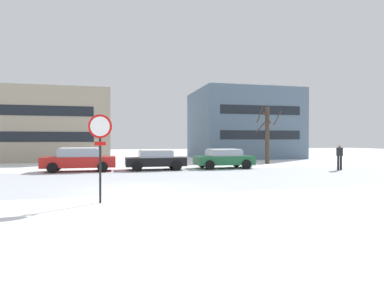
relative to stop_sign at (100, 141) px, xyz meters
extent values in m
plane|color=white|center=(1.30, 2.21, -1.98)|extent=(120.00, 120.00, 0.00)
cube|color=#B7BCC4|center=(1.30, 5.98, -1.97)|extent=(80.00, 9.54, 0.00)
cylinder|color=black|center=(0.00, 0.00, -0.78)|extent=(0.07, 0.20, 2.39)
cylinder|color=red|center=(0.00, 0.00, 0.46)|extent=(0.74, 0.20, 0.76)
cylinder|color=white|center=(0.00, -0.01, 0.46)|extent=(0.61, 0.17, 0.62)
cube|color=red|center=(0.00, 0.00, -0.09)|extent=(0.35, 0.11, 0.12)
cylinder|color=white|center=(0.00, 0.01, 0.51)|extent=(0.41, 0.12, 0.42)
cube|color=red|center=(-1.61, 11.30, -1.37)|extent=(4.50, 1.78, 0.67)
cube|color=#8C99A8|center=(-1.61, 11.30, -0.78)|extent=(2.48, 1.63, 0.51)
cube|color=white|center=(-1.61, 11.30, -0.50)|extent=(2.25, 1.51, 0.06)
cylinder|color=black|center=(-0.14, 12.20, -1.66)|extent=(0.64, 0.22, 0.64)
cylinder|color=black|center=(-0.15, 10.40, -1.66)|extent=(0.64, 0.22, 0.64)
cylinder|color=black|center=(-3.06, 12.21, -1.66)|extent=(0.64, 0.22, 0.64)
cylinder|color=black|center=(-3.07, 10.41, -1.66)|extent=(0.64, 0.22, 0.64)
cube|color=black|center=(3.28, 11.26, -1.43)|extent=(3.97, 1.87, 0.56)
cube|color=#8C99A8|center=(3.28, 11.26, -0.92)|extent=(2.19, 1.72, 0.45)
cube|color=white|center=(3.28, 11.26, -0.66)|extent=(1.99, 1.59, 0.06)
cylinder|color=black|center=(4.57, 12.20, -1.66)|extent=(0.64, 0.22, 0.64)
cylinder|color=black|center=(4.56, 10.30, -1.66)|extent=(0.64, 0.22, 0.64)
cylinder|color=black|center=(1.99, 12.21, -1.66)|extent=(0.64, 0.22, 0.64)
cylinder|color=black|center=(1.98, 10.31, -1.66)|extent=(0.64, 0.22, 0.64)
cube|color=#1E6038|center=(8.16, 11.30, -1.40)|extent=(4.09, 1.91, 0.61)
cube|color=#8C99A8|center=(8.16, 11.30, -0.89)|extent=(2.25, 1.75, 0.43)
cube|color=white|center=(8.16, 11.30, -0.64)|extent=(2.05, 1.62, 0.06)
cylinder|color=black|center=(9.49, 12.26, -1.66)|extent=(0.64, 0.22, 0.64)
cylinder|color=black|center=(9.48, 10.33, -1.66)|extent=(0.64, 0.22, 0.64)
cylinder|color=black|center=(6.83, 12.27, -1.66)|extent=(0.64, 0.22, 0.64)
cylinder|color=black|center=(6.83, 10.34, -1.66)|extent=(0.64, 0.22, 0.64)
cylinder|color=black|center=(14.98, 7.95, -1.50)|extent=(0.14, 0.14, 0.94)
cylinder|color=black|center=(15.27, 8.06, -1.50)|extent=(0.14, 0.14, 0.94)
cube|color=black|center=(15.13, 8.00, -0.76)|extent=(0.37, 0.46, 0.56)
sphere|color=tan|center=(15.13, 8.00, -0.37)|extent=(0.22, 0.22, 0.22)
cylinder|color=#423326|center=(13.27, 14.74, 0.43)|extent=(0.36, 0.36, 4.82)
cylinder|color=#423326|center=(14.14, 14.60, 1.89)|extent=(0.37, 1.80, 1.11)
cylinder|color=#423326|center=(13.10, 14.47, 1.92)|extent=(0.68, 0.49, 1.01)
cylinder|color=#423326|center=(13.07, 15.35, 1.26)|extent=(1.32, 0.52, 1.20)
cylinder|color=#423326|center=(12.83, 15.22, 2.28)|extent=(1.08, 0.99, 1.63)
cube|color=#9E937F|center=(-7.00, 24.56, 1.46)|extent=(14.69, 8.52, 6.87)
cube|color=white|center=(-7.00, 24.56, 4.94)|extent=(14.40, 8.35, 0.10)
cube|color=black|center=(-7.00, 20.28, 0.31)|extent=(11.75, 0.04, 0.90)
cube|color=black|center=(-7.00, 20.28, 2.60)|extent=(11.75, 0.04, 0.90)
cube|color=slate|center=(15.14, 24.50, 1.81)|extent=(10.91, 9.48, 7.57)
cube|color=white|center=(15.14, 24.50, 5.64)|extent=(10.69, 9.29, 0.10)
cube|color=black|center=(15.14, 19.74, 0.55)|extent=(8.73, 0.04, 0.90)
cube|color=black|center=(15.14, 19.74, 3.07)|extent=(8.73, 0.04, 0.90)
camera|label=1|loc=(0.30, -10.88, 0.02)|focal=30.88mm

